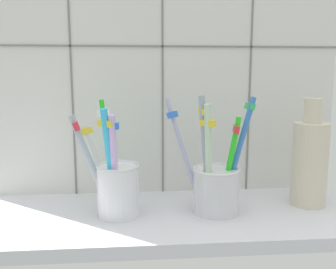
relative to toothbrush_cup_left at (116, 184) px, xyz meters
The scene contains 5 objects.
counter_slab 10.15cm from the toothbrush_cup_left, ahead, with size 64.00×22.00×2.00cm, color silver.
tile_wall_back 21.34cm from the toothbrush_cup_left, 56.54° to the left, with size 64.00×2.20×45.00cm.
toothbrush_cup_left is the anchor object (origin of this frame).
toothbrush_cup_right 15.75cm from the toothbrush_cup_left, ahead, with size 14.31×8.63×18.82cm.
ceramic_vase 32.28cm from the toothbrush_cup_left, ahead, with size 5.78×5.78×17.96cm.
Camera 1 is at (-4.77, -56.10, 24.34)cm, focal length 39.79 mm.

